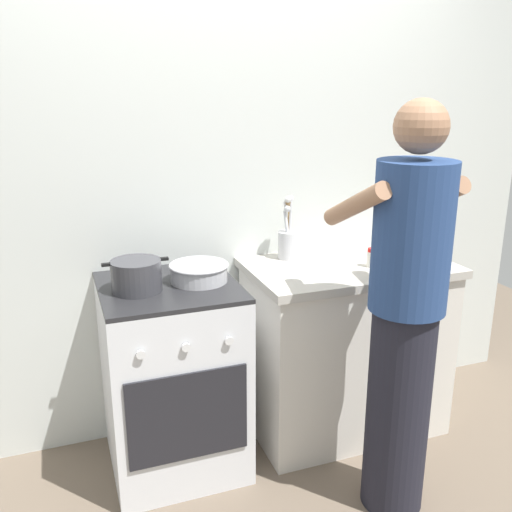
% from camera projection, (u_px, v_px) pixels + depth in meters
% --- Properties ---
extents(ground, '(6.00, 6.00, 0.00)m').
position_uv_depth(ground, '(255.00, 462.00, 2.70)').
color(ground, '#6B5B4C').
extents(back_wall, '(3.20, 0.10, 2.50)m').
position_uv_depth(back_wall, '(258.00, 186.00, 2.86)').
color(back_wall, silver).
rests_on(back_wall, ground).
extents(countertop, '(1.00, 0.60, 0.90)m').
position_uv_depth(countertop, '(345.00, 346.00, 2.89)').
color(countertop, silver).
rests_on(countertop, ground).
extents(stove_range, '(0.60, 0.62, 0.90)m').
position_uv_depth(stove_range, '(173.00, 377.00, 2.59)').
color(stove_range, silver).
rests_on(stove_range, ground).
extents(pot, '(0.28, 0.21, 0.14)m').
position_uv_depth(pot, '(136.00, 276.00, 2.37)').
color(pot, '#38383D').
rests_on(pot, stove_range).
extents(mixing_bowl, '(0.27, 0.27, 0.08)m').
position_uv_depth(mixing_bowl, '(199.00, 272.00, 2.50)').
color(mixing_bowl, '#B7B7BC').
rests_on(mixing_bowl, stove_range).
extents(utensil_crock, '(0.10, 0.10, 0.32)m').
position_uv_depth(utensil_crock, '(288.00, 241.00, 2.82)').
color(utensil_crock, silver).
rests_on(utensil_crock, countertop).
extents(spice_bottle, '(0.04, 0.04, 0.09)m').
position_uv_depth(spice_bottle, '(371.00, 258.00, 2.70)').
color(spice_bottle, silver).
rests_on(spice_bottle, countertop).
extents(oil_bottle, '(0.06, 0.06, 0.26)m').
position_uv_depth(oil_bottle, '(401.00, 240.00, 2.76)').
color(oil_bottle, gold).
rests_on(oil_bottle, countertop).
extents(person, '(0.41, 0.50, 1.70)m').
position_uv_depth(person, '(405.00, 318.00, 2.21)').
color(person, black).
rests_on(person, ground).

